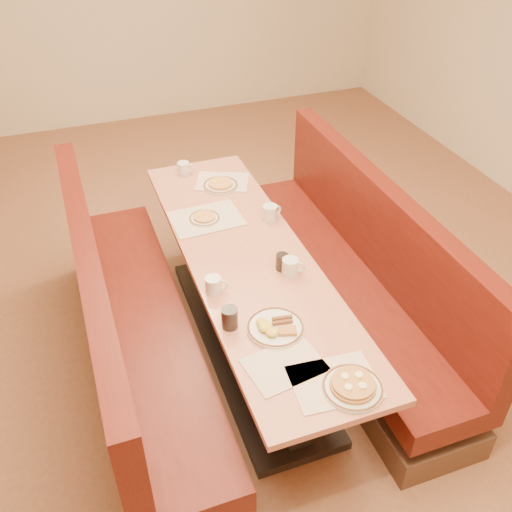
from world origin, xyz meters
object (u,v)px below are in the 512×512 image
object	(u,v)px
eggs_plate	(275,327)
soda_tumbler_mid	(282,262)
booth_left	(132,334)
booth_right	(352,280)
soda_tumbler_near	(230,318)
coffee_mug_b	(214,285)
coffee_mug_d	(184,168)
coffee_mug_a	(291,266)
diner_table	(248,304)
pancake_plate	(353,386)
coffee_mug_c	(271,212)

from	to	relation	value
eggs_plate	soda_tumbler_mid	bearing A→B (deg)	63.84
booth_left	booth_right	world-z (taller)	same
booth_left	soda_tumbler_near	bearing A→B (deg)	-49.39
coffee_mug_b	coffee_mug_d	world-z (taller)	coffee_mug_b
eggs_plate	soda_tumbler_near	size ratio (longest dim) A/B	2.52
booth_right	coffee_mug_a	size ratio (longest dim) A/B	19.65
soda_tumbler_mid	booth_right	bearing A→B (deg)	17.03
booth_left	coffee_mug_b	xyz separation A→B (m)	(0.46, -0.24, 0.44)
soda_tumbler_mid	soda_tumbler_near	bearing A→B (deg)	-140.64
diner_table	coffee_mug_a	world-z (taller)	coffee_mug_a
diner_table	coffee_mug_d	bearing A→B (deg)	95.47
coffee_mug_d	eggs_plate	bearing A→B (deg)	-73.83
diner_table	pancake_plate	bearing A→B (deg)	-84.23
pancake_plate	coffee_mug_a	size ratio (longest dim) A/B	2.18
diner_table	coffee_mug_b	size ratio (longest dim) A/B	20.16
eggs_plate	coffee_mug_d	world-z (taller)	coffee_mug_d
coffee_mug_b	soda_tumbler_near	xyz separation A→B (m)	(-0.00, -0.28, 0.01)
coffee_mug_b	soda_tumbler_mid	distance (m)	0.42
diner_table	booth_right	distance (m)	0.73
booth_right	soda_tumbler_near	distance (m)	1.23
soda_tumbler_mid	pancake_plate	bearing A→B (deg)	-91.98
coffee_mug_d	soda_tumbler_near	size ratio (longest dim) A/B	1.04
coffee_mug_c	eggs_plate	bearing A→B (deg)	-122.35
coffee_mug_d	coffee_mug_b	bearing A→B (deg)	-82.06
diner_table	coffee_mug_c	world-z (taller)	coffee_mug_c
diner_table	booth_left	size ratio (longest dim) A/B	1.00
pancake_plate	coffee_mug_c	distance (m)	1.43
coffee_mug_d	booth_right	bearing A→B (deg)	-37.47
diner_table	coffee_mug_b	xyz separation A→B (m)	(-0.28, -0.24, 0.43)
coffee_mug_c	soda_tumbler_near	size ratio (longest dim) A/B	1.15
coffee_mug_c	coffee_mug_d	world-z (taller)	coffee_mug_c
booth_left	coffee_mug_b	world-z (taller)	booth_left
booth_left	coffee_mug_b	bearing A→B (deg)	-28.06
booth_left	coffee_mug_a	distance (m)	1.03
eggs_plate	coffee_mug_b	xyz separation A→B (m)	(-0.20, 0.38, 0.03)
booth_right	coffee_mug_b	distance (m)	1.13
pancake_plate	soda_tumbler_mid	world-z (taller)	soda_tumbler_mid
booth_right	coffee_mug_c	world-z (taller)	booth_right
coffee_mug_b	pancake_plate	bearing A→B (deg)	-45.98
diner_table	soda_tumbler_mid	bearing A→B (deg)	-51.64
coffee_mug_c	coffee_mug_d	xyz separation A→B (m)	(-0.37, 0.77, -0.00)
coffee_mug_c	soda_tumbler_near	world-z (taller)	soda_tumbler_near
eggs_plate	coffee_mug_c	xyz separation A→B (m)	(0.34, 0.95, 0.03)
coffee_mug_d	soda_tumbler_near	world-z (taller)	soda_tumbler_near
coffee_mug_c	soda_tumbler_mid	distance (m)	0.52
pancake_plate	coffee_mug_a	bearing A→B (deg)	85.98
booth_right	coffee_mug_c	distance (m)	0.72
pancake_plate	soda_tumbler_mid	bearing A→B (deg)	88.02
soda_tumbler_near	booth_left	bearing A→B (deg)	130.61
booth_left	eggs_plate	distance (m)	0.99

